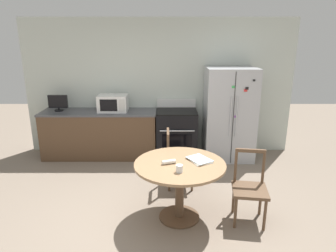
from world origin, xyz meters
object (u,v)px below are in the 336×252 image
object	(u,v)px
dining_chair_right	(248,189)
dining_chair_far	(177,160)
refrigerator	(228,114)
oven_range	(175,133)
candle_glass	(178,169)
microwave	(112,103)
countertop_tv	(57,103)

from	to	relation	value
dining_chair_right	dining_chair_far	world-z (taller)	same
refrigerator	oven_range	world-z (taller)	refrigerator
oven_range	candle_glass	size ratio (longest dim) A/B	12.32
dining_chair_right	microwave	bearing A→B (deg)	-38.28
dining_chair_right	candle_glass	distance (m)	0.98
oven_range	microwave	xyz separation A→B (m)	(-1.20, 0.03, 0.59)
refrigerator	candle_glass	xyz separation A→B (m)	(-1.01, -2.29, -0.06)
countertop_tv	microwave	bearing A→B (deg)	-1.52
oven_range	dining_chair_right	size ratio (longest dim) A/B	1.20
microwave	countertop_tv	bearing A→B (deg)	178.48
oven_range	dining_chair_far	distance (m)	1.21
microwave	countertop_tv	size ratio (longest dim) A/B	1.51
oven_range	countertop_tv	bearing A→B (deg)	178.54
microwave	dining_chair_far	distance (m)	1.82
refrigerator	microwave	xyz separation A→B (m)	(-2.17, 0.07, 0.19)
refrigerator	dining_chair_right	distance (m)	2.12
oven_range	dining_chair_far	size ratio (longest dim) A/B	1.20
oven_range	candle_glass	distance (m)	2.35
refrigerator	oven_range	bearing A→B (deg)	177.60
countertop_tv	dining_chair_far	world-z (taller)	countertop_tv
refrigerator	candle_glass	distance (m)	2.50
refrigerator	dining_chair_right	xyz separation A→B (m)	(-0.13, -2.08, -0.43)
microwave	countertop_tv	xyz separation A→B (m)	(-1.04, 0.03, 0.01)
dining_chair_right	dining_chair_far	size ratio (longest dim) A/B	1.00
oven_range	dining_chair_right	world-z (taller)	oven_range
oven_range	candle_glass	world-z (taller)	oven_range
refrigerator	dining_chair_far	bearing A→B (deg)	-130.19
microwave	dining_chair_far	size ratio (longest dim) A/B	0.60
dining_chair_right	candle_glass	world-z (taller)	dining_chair_right
refrigerator	microwave	size ratio (longest dim) A/B	3.20
refrigerator	oven_range	distance (m)	1.06
countertop_tv	dining_chair_right	distance (m)	3.83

